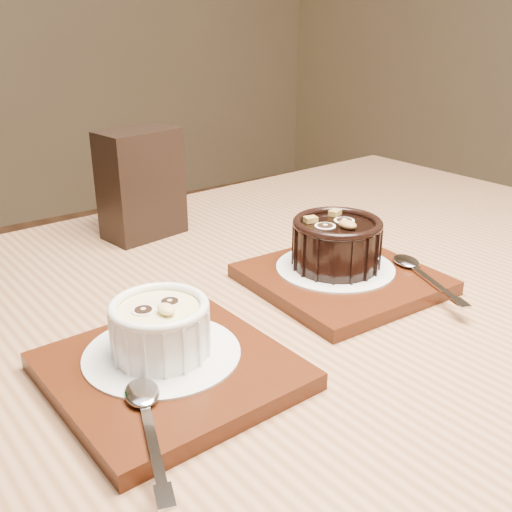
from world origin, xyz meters
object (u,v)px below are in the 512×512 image
(tray_right, at_px, (342,279))
(ramekin_dark, at_px, (337,241))
(table, at_px, (277,388))
(condiment_stand, at_px, (141,184))
(tray_left, at_px, (170,371))
(ramekin_white, at_px, (160,326))

(tray_right, height_order, ramekin_dark, ramekin_dark)
(tray_right, bearing_deg, table, -174.32)
(table, height_order, condiment_stand, condiment_stand)
(tray_right, relative_size, condiment_stand, 1.29)
(table, relative_size, tray_left, 6.88)
(ramekin_dark, bearing_deg, condiment_stand, 110.39)
(table, xyz_separation_m, ramekin_white, (-0.14, -0.02, 0.13))
(tray_right, distance_m, condiment_stand, 0.29)
(tray_right, height_order, condiment_stand, condiment_stand)
(ramekin_white, height_order, tray_right, ramekin_white)
(tray_left, distance_m, ramekin_white, 0.04)
(tray_right, xyz_separation_m, condiment_stand, (-0.10, 0.27, 0.06))
(condiment_stand, bearing_deg, ramekin_dark, -67.26)
(table, relative_size, tray_right, 6.88)
(tray_left, bearing_deg, table, 15.64)
(table, height_order, tray_left, tray_left)
(condiment_stand, bearing_deg, table, -87.84)
(ramekin_dark, height_order, condiment_stand, condiment_stand)
(tray_right, xyz_separation_m, ramekin_dark, (0.00, 0.01, 0.04))
(table, bearing_deg, ramekin_white, -170.02)
(tray_left, height_order, tray_right, same)
(tray_left, bearing_deg, condiment_stand, 67.49)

